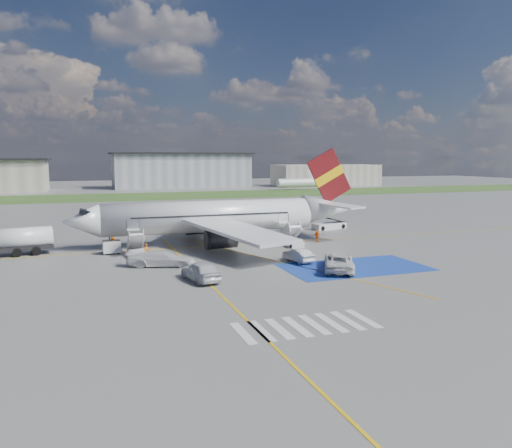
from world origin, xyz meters
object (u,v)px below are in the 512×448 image
at_px(gpu_cart, 111,248).
at_px(belt_loader, 329,226).
at_px(car_silver_b, 298,255).
at_px(van_white_b, 162,256).
at_px(van_white_a, 339,258).
at_px(car_silver_a, 201,271).
at_px(airliner, 221,216).
at_px(fuel_tanker, 9,244).

height_order(gpu_cart, belt_loader, belt_loader).
relative_size(car_silver_b, van_white_b, 0.82).
xyz_separation_m(car_silver_b, van_white_a, (2.26, -4.45, 0.41)).
bearing_deg(car_silver_b, car_silver_a, 12.81).
bearing_deg(car_silver_b, belt_loader, -133.87).
relative_size(airliner, car_silver_b, 8.91).
bearing_deg(van_white_a, van_white_b, 3.71).
xyz_separation_m(car_silver_a, car_silver_b, (11.27, 4.46, -0.18)).
xyz_separation_m(fuel_tanker, car_silver_a, (17.10, -17.71, -0.41)).
xyz_separation_m(belt_loader, van_white_a, (-12.02, -24.77, 0.66)).
xyz_separation_m(airliner, car_silver_a, (-6.91, -18.27, -2.53)).
xyz_separation_m(belt_loader, car_silver_b, (-14.28, -20.32, 0.25)).
bearing_deg(van_white_a, car_silver_a, 27.34).
height_order(airliner, car_silver_a, airliner).
distance_m(gpu_cart, car_silver_a, 16.57).
bearing_deg(van_white_b, car_silver_b, -81.34).
height_order(fuel_tanker, car_silver_a, fuel_tanker).
bearing_deg(airliner, car_silver_a, -110.72).
height_order(car_silver_a, van_white_b, van_white_b).
bearing_deg(fuel_tanker, belt_loader, -0.47).
distance_m(van_white_a, van_white_b, 17.26).
relative_size(car_silver_b, van_white_a, 0.71).
bearing_deg(fuel_tanker, car_silver_b, -34.92).
bearing_deg(van_white_a, fuel_tanker, -2.73).
relative_size(gpu_cart, car_silver_b, 0.48).
bearing_deg(gpu_cart, airliner, 7.39).
relative_size(car_silver_a, car_silver_b, 1.22).
xyz_separation_m(fuel_tanker, gpu_cart, (10.52, -2.50, -0.56)).
bearing_deg(gpu_cart, car_silver_b, -36.46).
xyz_separation_m(car_silver_a, van_white_a, (13.53, 0.01, 0.23)).
height_order(airliner, car_silver_b, airliner).
bearing_deg(belt_loader, airliner, -174.59).
bearing_deg(airliner, fuel_tanker, -178.66).
distance_m(gpu_cart, belt_loader, 33.52).
relative_size(belt_loader, car_silver_a, 1.19).
bearing_deg(airliner, gpu_cart, -167.22).
distance_m(belt_loader, van_white_b, 33.08).
bearing_deg(gpu_cart, van_white_b, -68.07).
height_order(fuel_tanker, car_silver_b, fuel_tanker).
distance_m(fuel_tanker, gpu_cart, 10.83).
xyz_separation_m(fuel_tanker, van_white_b, (14.80, -10.79, -0.28)).
distance_m(gpu_cart, van_white_b, 9.34).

